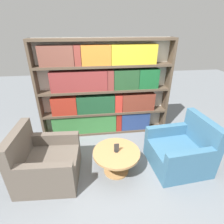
# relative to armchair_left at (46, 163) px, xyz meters

# --- Properties ---
(ground_plane) EXTENTS (14.00, 14.00, 0.00)m
(ground_plane) POSITION_rel_armchair_left_xyz_m (1.12, -0.10, -0.30)
(ground_plane) COLOR slate
(bookshelf) EXTENTS (2.87, 0.30, 2.12)m
(bookshelf) POSITION_rel_armchair_left_xyz_m (1.10, 1.31, 0.73)
(bookshelf) COLOR silver
(bookshelf) RESTS_ON ground_plane
(armchair_left) EXTENTS (1.00, 0.95, 0.93)m
(armchair_left) POSITION_rel_armchair_left_xyz_m (0.00, 0.00, 0.00)
(armchair_left) COLOR brown
(armchair_left) RESTS_ON ground_plane
(armchair_right) EXTENTS (1.01, 0.97, 0.93)m
(armchair_right) POSITION_rel_armchair_left_xyz_m (2.36, 0.00, 0.00)
(armchair_right) COLOR #386684
(armchair_right) RESTS_ON ground_plane
(coffee_table) EXTENTS (0.80, 0.80, 0.43)m
(coffee_table) POSITION_rel_armchair_left_xyz_m (1.18, -0.01, 0.01)
(coffee_table) COLOR #AD7F4C
(coffee_table) RESTS_ON ground_plane
(table_sign) EXTENTS (0.08, 0.06, 0.16)m
(table_sign) POSITION_rel_armchair_left_xyz_m (1.18, -0.01, 0.20)
(table_sign) COLOR black
(table_sign) RESTS_ON coffee_table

